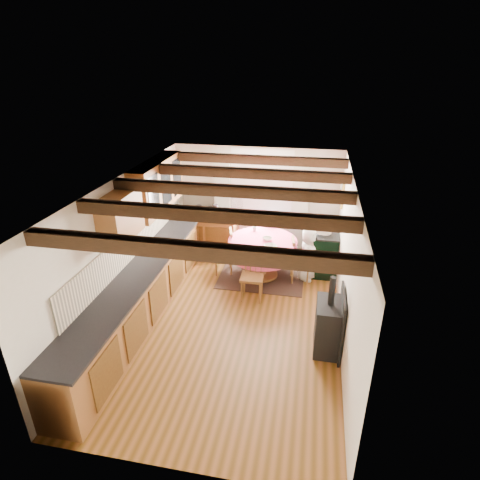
% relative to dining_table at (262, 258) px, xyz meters
% --- Properties ---
extents(floor, '(3.60, 5.50, 0.00)m').
position_rel_dining_table_xyz_m(floor, '(-0.30, -1.59, -0.41)').
color(floor, brown).
rests_on(floor, ground).
extents(ceiling, '(3.60, 5.50, 0.00)m').
position_rel_dining_table_xyz_m(ceiling, '(-0.30, -1.59, 1.99)').
color(ceiling, white).
rests_on(ceiling, ground).
extents(wall_back, '(3.60, 0.00, 2.40)m').
position_rel_dining_table_xyz_m(wall_back, '(-0.30, 1.16, 0.79)').
color(wall_back, silver).
rests_on(wall_back, ground).
extents(wall_front, '(3.60, 0.00, 2.40)m').
position_rel_dining_table_xyz_m(wall_front, '(-0.30, -4.34, 0.79)').
color(wall_front, silver).
rests_on(wall_front, ground).
extents(wall_left, '(0.00, 5.50, 2.40)m').
position_rel_dining_table_xyz_m(wall_left, '(-2.10, -1.59, 0.79)').
color(wall_left, silver).
rests_on(wall_left, ground).
extents(wall_right, '(0.00, 5.50, 2.40)m').
position_rel_dining_table_xyz_m(wall_right, '(1.50, -1.59, 0.79)').
color(wall_right, silver).
rests_on(wall_right, ground).
extents(beam_a, '(3.60, 0.16, 0.16)m').
position_rel_dining_table_xyz_m(beam_a, '(-0.30, -3.59, 1.90)').
color(beam_a, '#362112').
rests_on(beam_a, ceiling).
extents(beam_b, '(3.60, 0.16, 0.16)m').
position_rel_dining_table_xyz_m(beam_b, '(-0.30, -2.59, 1.90)').
color(beam_b, '#362112').
rests_on(beam_b, ceiling).
extents(beam_c, '(3.60, 0.16, 0.16)m').
position_rel_dining_table_xyz_m(beam_c, '(-0.30, -1.59, 1.90)').
color(beam_c, '#362112').
rests_on(beam_c, ceiling).
extents(beam_d, '(3.60, 0.16, 0.16)m').
position_rel_dining_table_xyz_m(beam_d, '(-0.30, -0.59, 1.90)').
color(beam_d, '#362112').
rests_on(beam_d, ceiling).
extents(beam_e, '(3.60, 0.16, 0.16)m').
position_rel_dining_table_xyz_m(beam_e, '(-0.30, 0.41, 1.90)').
color(beam_e, '#362112').
rests_on(beam_e, ceiling).
extents(splash_left, '(0.02, 4.50, 0.55)m').
position_rel_dining_table_xyz_m(splash_left, '(-2.08, -1.29, 0.79)').
color(splash_left, beige).
rests_on(splash_left, wall_left).
extents(splash_back, '(1.40, 0.02, 0.55)m').
position_rel_dining_table_xyz_m(splash_back, '(-1.30, 1.14, 0.79)').
color(splash_back, beige).
rests_on(splash_back, wall_back).
extents(base_cabinet_left, '(0.60, 5.30, 0.88)m').
position_rel_dining_table_xyz_m(base_cabinet_left, '(-1.80, -1.59, 0.03)').
color(base_cabinet_left, brown).
rests_on(base_cabinet_left, floor).
extents(base_cabinet_back, '(1.30, 0.60, 0.88)m').
position_rel_dining_table_xyz_m(base_cabinet_back, '(-1.35, 0.86, 0.03)').
color(base_cabinet_back, brown).
rests_on(base_cabinet_back, floor).
extents(worktop_left, '(0.64, 5.30, 0.04)m').
position_rel_dining_table_xyz_m(worktop_left, '(-1.78, -1.59, 0.49)').
color(worktop_left, black).
rests_on(worktop_left, base_cabinet_left).
extents(worktop_back, '(1.30, 0.64, 0.04)m').
position_rel_dining_table_xyz_m(worktop_back, '(-1.35, 0.84, 0.49)').
color(worktop_back, black).
rests_on(worktop_back, base_cabinet_back).
extents(wall_cabinet_glass, '(0.34, 1.80, 0.90)m').
position_rel_dining_table_xyz_m(wall_cabinet_glass, '(-1.93, -0.39, 1.54)').
color(wall_cabinet_glass, brown).
rests_on(wall_cabinet_glass, wall_left).
extents(wall_cabinet_solid, '(0.34, 0.90, 0.70)m').
position_rel_dining_table_xyz_m(wall_cabinet_solid, '(-1.93, -1.89, 1.49)').
color(wall_cabinet_solid, brown).
rests_on(wall_cabinet_solid, wall_left).
extents(window_frame, '(1.34, 0.03, 1.54)m').
position_rel_dining_table_xyz_m(window_frame, '(-0.20, 1.15, 1.19)').
color(window_frame, white).
rests_on(window_frame, wall_back).
extents(window_pane, '(1.20, 0.01, 1.40)m').
position_rel_dining_table_xyz_m(window_pane, '(-0.20, 1.15, 1.19)').
color(window_pane, white).
rests_on(window_pane, wall_back).
extents(curtain_left, '(0.35, 0.10, 2.10)m').
position_rel_dining_table_xyz_m(curtain_left, '(-1.05, 1.06, 0.69)').
color(curtain_left, beige).
rests_on(curtain_left, wall_back).
extents(curtain_right, '(0.35, 0.10, 2.10)m').
position_rel_dining_table_xyz_m(curtain_right, '(0.65, 1.06, 0.69)').
color(curtain_right, beige).
rests_on(curtain_right, wall_back).
extents(curtain_rod, '(2.00, 0.03, 0.03)m').
position_rel_dining_table_xyz_m(curtain_rod, '(-0.20, 1.06, 1.79)').
color(curtain_rod, black).
rests_on(curtain_rod, wall_back).
extents(wall_picture, '(0.04, 0.50, 0.60)m').
position_rel_dining_table_xyz_m(wall_picture, '(1.47, 0.71, 1.29)').
color(wall_picture, gold).
rests_on(wall_picture, wall_right).
extents(wall_plate, '(0.30, 0.02, 0.30)m').
position_rel_dining_table_xyz_m(wall_plate, '(0.75, 1.13, 1.29)').
color(wall_plate, silver).
rests_on(wall_plate, wall_back).
extents(rug, '(1.71, 1.33, 0.01)m').
position_rel_dining_table_xyz_m(rug, '(0.00, 0.00, -0.40)').
color(rug, '#37221E').
rests_on(rug, floor).
extents(dining_table, '(1.36, 1.36, 0.82)m').
position_rel_dining_table_xyz_m(dining_table, '(0.00, 0.00, 0.00)').
color(dining_table, '#E35289').
rests_on(dining_table, floor).
extents(chair_near, '(0.42, 0.44, 0.96)m').
position_rel_dining_table_xyz_m(chair_near, '(-0.07, -0.83, 0.07)').
color(chair_near, brown).
rests_on(chair_near, floor).
extents(chair_left, '(0.52, 0.50, 0.94)m').
position_rel_dining_table_xyz_m(chair_left, '(-0.82, 0.04, 0.06)').
color(chair_left, brown).
rests_on(chair_left, floor).
extents(chair_right, '(0.46, 0.44, 0.91)m').
position_rel_dining_table_xyz_m(chair_right, '(0.76, -0.02, 0.05)').
color(chair_right, brown).
rests_on(chair_right, floor).
extents(aga_range, '(0.64, 0.99, 0.92)m').
position_rel_dining_table_xyz_m(aga_range, '(1.17, 0.54, 0.05)').
color(aga_range, black).
rests_on(aga_range, floor).
extents(cast_iron_stove, '(0.38, 0.63, 1.26)m').
position_rel_dining_table_xyz_m(cast_iron_stove, '(1.28, -2.01, 0.22)').
color(cast_iron_stove, black).
rests_on(cast_iron_stove, floor).
extents(child_far, '(0.47, 0.36, 1.15)m').
position_rel_dining_table_xyz_m(child_far, '(0.08, 0.76, 0.17)').
color(child_far, '#444662').
rests_on(child_far, floor).
extents(child_right, '(0.50, 0.62, 1.10)m').
position_rel_dining_table_xyz_m(child_right, '(0.90, 0.09, 0.14)').
color(child_right, white).
rests_on(child_right, floor).
extents(bowl_a, '(0.33, 0.33, 0.06)m').
position_rel_dining_table_xyz_m(bowl_a, '(0.20, -0.34, 0.44)').
color(bowl_a, silver).
rests_on(bowl_a, dining_table).
extents(bowl_b, '(0.24, 0.24, 0.06)m').
position_rel_dining_table_xyz_m(bowl_b, '(0.09, 0.00, 0.44)').
color(bowl_b, silver).
rests_on(bowl_b, dining_table).
extents(cup, '(0.12, 0.12, 0.08)m').
position_rel_dining_table_xyz_m(cup, '(-0.23, 0.42, 0.45)').
color(cup, silver).
rests_on(cup, dining_table).
extents(canister_tall, '(0.13, 0.13, 0.22)m').
position_rel_dining_table_xyz_m(canister_tall, '(-1.54, 0.84, 0.62)').
color(canister_tall, '#262628').
rests_on(canister_tall, worktop_back).
extents(canister_wide, '(0.17, 0.17, 0.18)m').
position_rel_dining_table_xyz_m(canister_wide, '(-1.30, 0.93, 0.60)').
color(canister_wide, '#262628').
rests_on(canister_wide, worktop_back).
extents(canister_slim, '(0.11, 0.11, 0.30)m').
position_rel_dining_table_xyz_m(canister_slim, '(-1.14, 0.76, 0.66)').
color(canister_slim, '#262628').
rests_on(canister_slim, worktop_back).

